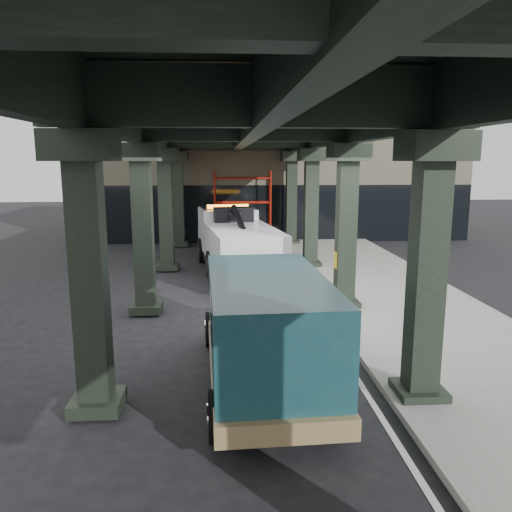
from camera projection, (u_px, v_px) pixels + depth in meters
name	position (u px, v px, depth m)	size (l,w,h in m)	color
ground	(265.00, 333.00, 13.26)	(90.00, 90.00, 0.00)	black
sidewalk	(403.00, 306.00, 15.50)	(5.00, 40.00, 0.15)	gray
lane_stripe	(314.00, 310.00, 15.33)	(0.12, 38.00, 0.01)	silver
viaduct	(246.00, 127.00, 14.17)	(7.40, 32.00, 6.40)	black
building	(270.00, 169.00, 32.24)	(22.00, 10.00, 8.00)	#C6B793
scaffolding	(242.00, 206.00, 27.22)	(3.08, 0.88, 4.00)	red
tow_truck	(235.00, 240.00, 20.33)	(3.46, 8.65, 2.76)	black
towed_van	(265.00, 327.00, 9.86)	(2.56, 5.94, 2.37)	#133D45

